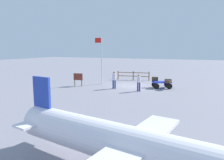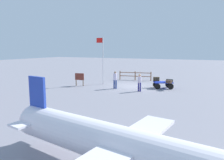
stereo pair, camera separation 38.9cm
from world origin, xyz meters
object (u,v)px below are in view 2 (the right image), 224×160
(suitcase_navy, at_px, (156,79))
(worker_lead, at_px, (140,81))
(worker_trailing, at_px, (115,78))
(airplane_near, at_px, (135,150))
(signboard, at_px, (79,78))
(suitcase_olive, at_px, (169,82))
(flagpole, at_px, (102,57))
(suitcase_maroon, at_px, (170,81))
(luggage_cart, at_px, (163,84))

(suitcase_navy, distance_m, worker_lead, 2.89)
(worker_trailing, distance_m, airplane_near, 14.93)
(worker_trailing, distance_m, signboard, 4.06)
(worker_trailing, relative_size, airplane_near, 0.18)
(suitcase_olive, relative_size, worker_lead, 0.36)
(airplane_near, xyz_separation_m, signboard, (10.82, -13.07, -0.17))
(flagpole, bearing_deg, signboard, 51.53)
(suitcase_maroon, height_order, signboard, signboard)
(suitcase_olive, distance_m, flagpole, 7.65)
(worker_lead, height_order, signboard, worker_lead)
(suitcase_olive, height_order, suitcase_maroon, suitcase_olive)
(suitcase_navy, bearing_deg, suitcase_maroon, 171.01)
(suitcase_olive, xyz_separation_m, suitcase_maroon, (0.06, -0.61, -0.00))
(worker_trailing, xyz_separation_m, signboard, (4.06, 0.24, -0.13))
(suitcase_navy, distance_m, flagpole, 6.30)
(worker_lead, height_order, worker_trailing, worker_trailing)
(suitcase_maroon, xyz_separation_m, suitcase_navy, (1.37, -0.22, 0.06))
(luggage_cart, distance_m, suitcase_olive, 0.95)
(suitcase_navy, height_order, flagpole, flagpole)
(suitcase_olive, height_order, worker_lead, worker_lead)
(worker_trailing, xyz_separation_m, airplane_near, (-6.76, 13.30, 0.04))
(suitcase_navy, distance_m, worker_trailing, 4.28)
(luggage_cart, distance_m, signboard, 8.65)
(airplane_near, bearing_deg, signboard, -50.38)
(airplane_near, height_order, signboard, airplane_near)
(suitcase_navy, height_order, signboard, signboard)
(worker_lead, bearing_deg, worker_trailing, -6.11)
(suitcase_maroon, xyz_separation_m, worker_trailing, (4.87, 2.25, 0.22))
(airplane_near, bearing_deg, suitcase_maroon, -83.05)
(worker_lead, xyz_separation_m, flagpole, (5.01, -2.13, 2.06))
(suitcase_olive, relative_size, suitcase_navy, 0.85)
(suitcase_maroon, bearing_deg, signboard, 15.59)
(worker_lead, bearing_deg, suitcase_olive, -140.29)
(suitcase_maroon, bearing_deg, airplane_near, 96.95)
(worker_lead, relative_size, worker_trailing, 0.94)
(signboard, bearing_deg, luggage_cart, -163.62)
(luggage_cart, height_order, suitcase_maroon, suitcase_maroon)
(worker_lead, relative_size, airplane_near, 0.17)
(suitcase_olive, height_order, flagpole, flagpole)
(suitcase_olive, distance_m, worker_trailing, 5.20)
(suitcase_navy, height_order, airplane_near, airplane_near)
(airplane_near, bearing_deg, luggage_cart, -80.74)
(worker_lead, xyz_separation_m, airplane_near, (-4.15, 13.03, 0.12))
(worker_lead, relative_size, signboard, 1.20)
(luggage_cart, bearing_deg, suitcase_maroon, -175.32)
(luggage_cart, distance_m, suitcase_maroon, 0.72)
(suitcase_olive, bearing_deg, suitcase_maroon, -84.43)
(luggage_cart, distance_m, worker_lead, 3.00)
(flagpole, height_order, signboard, flagpole)
(suitcase_navy, relative_size, worker_lead, 0.42)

